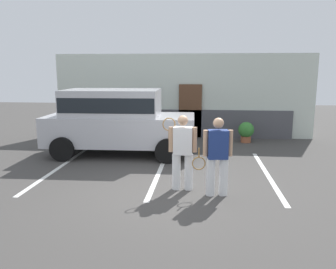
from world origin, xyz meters
The scene contains 9 objects.
ground_plane centered at (0.00, 0.00, 0.00)m, with size 40.00×40.00×0.00m, color #423F3D.
parking_stripe_0 centered at (-3.09, 1.50, 0.00)m, with size 0.12×4.40×0.01m, color silver.
parking_stripe_1 centered at (-0.30, 1.50, 0.00)m, with size 0.12×4.40×0.01m, color silver.
parking_stripe_2 centered at (2.49, 1.50, 0.00)m, with size 0.12×4.40×0.01m, color silver.
house_frontage centered at (0.00, 6.45, 1.54)m, with size 10.21×0.40×3.28m.
parked_suv centered at (-1.85, 3.23, 1.15)m, with size 4.65×2.26×2.05m.
tennis_player_man centered at (0.38, 0.17, 0.88)m, with size 0.76×0.26×1.67m.
tennis_player_woman centered at (1.13, -0.12, 0.86)m, with size 0.88×0.30×1.67m.
potted_plant_by_porch centered at (2.43, 5.48, 0.42)m, with size 0.58×0.58×0.76m.
Camera 1 is at (0.79, -7.08, 2.62)m, focal length 36.19 mm.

